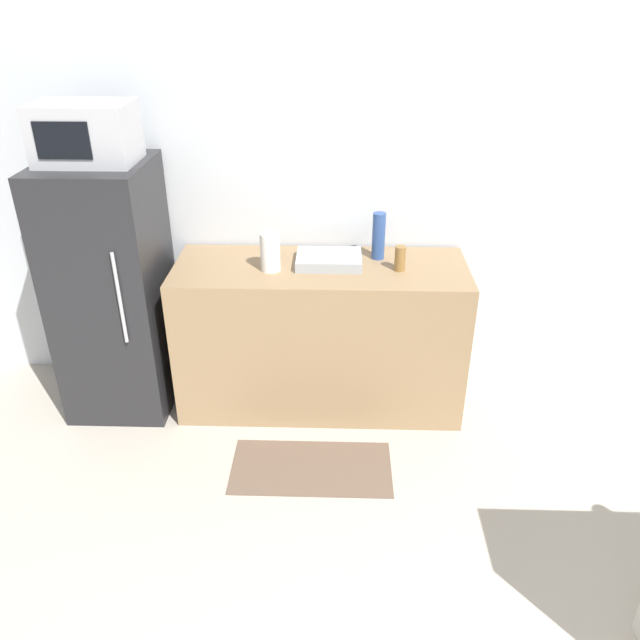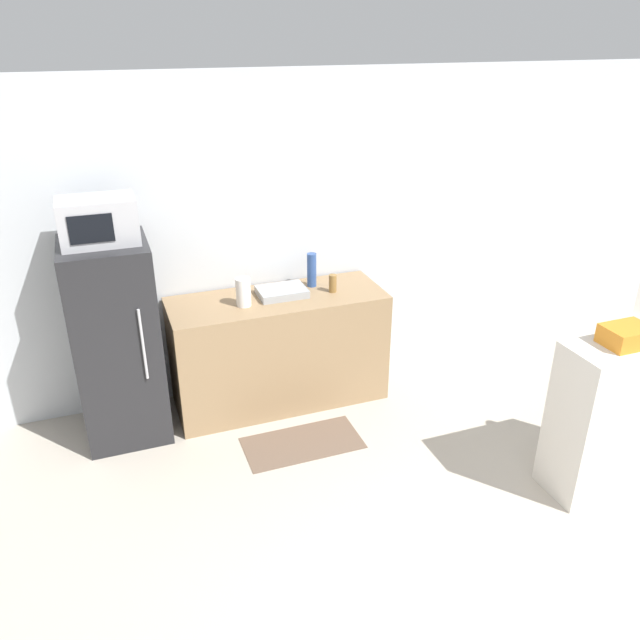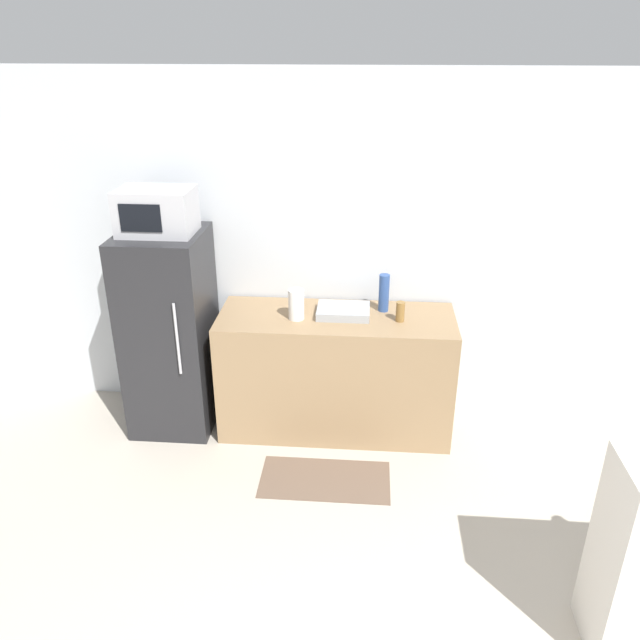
% 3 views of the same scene
% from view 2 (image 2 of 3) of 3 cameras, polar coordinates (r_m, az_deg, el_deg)
% --- Properties ---
extents(wall_back, '(8.00, 0.06, 2.60)m').
position_cam_2_polar(wall_back, '(5.19, -3.16, 7.64)').
color(wall_back, silver).
rests_on(wall_back, ground_plane).
extents(refrigerator, '(0.60, 0.67, 1.53)m').
position_cam_2_polar(refrigerator, '(4.83, -18.06, -1.93)').
color(refrigerator, '#232326').
rests_on(refrigerator, ground_plane).
extents(microwave, '(0.51, 0.37, 0.31)m').
position_cam_2_polar(microwave, '(4.50, -19.63, 8.54)').
color(microwave, '#BCBCC1').
rests_on(microwave, refrigerator).
extents(counter, '(1.72, 0.64, 0.93)m').
position_cam_2_polar(counter, '(5.13, -3.79, -2.71)').
color(counter, '#937551').
rests_on(counter, ground_plane).
extents(sink_basin, '(0.38, 0.28, 0.06)m').
position_cam_2_polar(sink_basin, '(4.96, -3.51, 2.60)').
color(sink_basin, '#9EA3A8').
rests_on(sink_basin, counter).
extents(bottle_tall, '(0.08, 0.08, 0.28)m').
position_cam_2_polar(bottle_tall, '(5.10, -0.76, 4.60)').
color(bottle_tall, '#2D4C8C').
rests_on(bottle_tall, counter).
extents(bottle_short, '(0.06, 0.06, 0.14)m').
position_cam_2_polar(bottle_short, '(5.00, 1.17, 3.37)').
color(bottle_short, olive).
rests_on(bottle_short, counter).
extents(shelf_cabinet, '(0.84, 0.39, 1.08)m').
position_cam_2_polar(shelf_cabinet, '(4.60, 25.34, -7.93)').
color(shelf_cabinet, silver).
rests_on(shelf_cabinet, ground_plane).
extents(basket, '(0.29, 0.22, 0.12)m').
position_cam_2_polar(basket, '(4.29, 26.25, -1.30)').
color(basket, orange).
rests_on(basket, shelf_cabinet).
extents(paper_towel_roll, '(0.11, 0.11, 0.22)m').
position_cam_2_polar(paper_towel_roll, '(4.77, -7.03, 2.55)').
color(paper_towel_roll, white).
rests_on(paper_towel_roll, counter).
extents(kitchen_rug, '(0.89, 0.45, 0.01)m').
position_cam_2_polar(kitchen_rug, '(4.83, -1.62, -11.15)').
color(kitchen_rug, brown).
rests_on(kitchen_rug, ground_plane).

